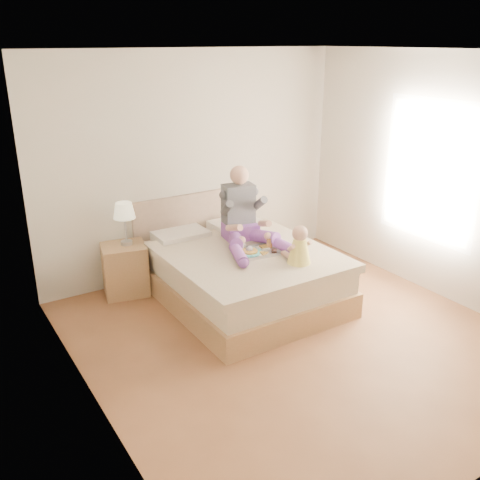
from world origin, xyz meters
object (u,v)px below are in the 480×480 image
nightstand (125,269)px  tray (257,250)px  bed (238,271)px  adult (245,220)px  baby (299,248)px

nightstand → tray: tray is taller
bed → adult: bearing=36.0°
tray → baby: (0.21, -0.45, 0.14)m
adult → bed: bearing=-134.5°
adult → baby: 0.83m
adult → baby: adult is taller
baby → tray: bearing=116.2°
bed → adult: 0.58m
nightstand → tray: 1.57m
adult → tray: size_ratio=2.33×
adult → tray: (-0.07, -0.36, -0.23)m
adult → tray: 0.43m
nightstand → baby: (1.36, -1.48, 0.48)m
bed → adult: adult is taller
nightstand → adult: adult is taller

